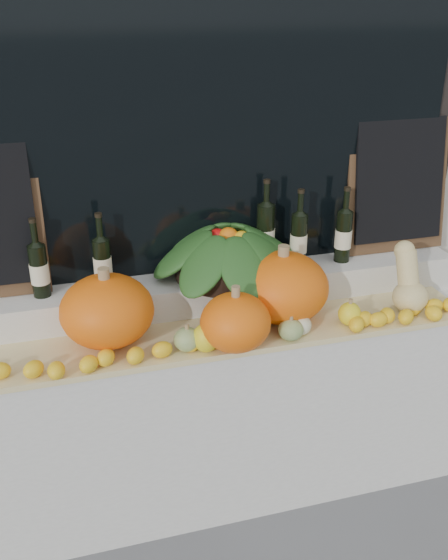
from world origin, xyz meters
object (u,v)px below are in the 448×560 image
Objects in this scene: pumpkin_right at (282,287)px; butternut_squash at (409,284)px; wine_bottle_tall at (265,235)px; produce_bowl at (228,252)px; pumpkin_left at (107,311)px.

butternut_squash reaches higher than pumpkin_right.
produce_bowl is at bearing -164.23° from wine_bottle_tall.
pumpkin_left is 0.60m from produce_bowl.
pumpkin_right is 0.28m from produce_bowl.
pumpkin_left is at bearing 177.02° from butternut_squash.
produce_bowl is (-0.73, 0.27, 0.12)m from butternut_squash.
produce_bowl is (-0.18, 0.20, 0.10)m from pumpkin_right.
butternut_squash is at bearing -30.69° from wine_bottle_tall.
wine_bottle_tall is (0.01, 0.26, 0.14)m from pumpkin_right.
wine_bottle_tall is (0.74, 0.26, 0.14)m from pumpkin_left.
produce_bowl reaches higher than pumpkin_left.
pumpkin_left is 0.73m from pumpkin_right.
wine_bottle_tall is at bearing 15.77° from produce_bowl.
pumpkin_right is at bearing 0.21° from pumpkin_left.
pumpkin_right reaches higher than pumpkin_left.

